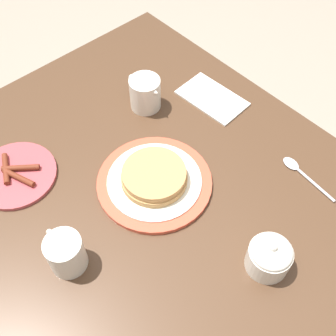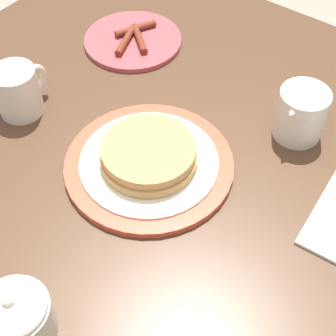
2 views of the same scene
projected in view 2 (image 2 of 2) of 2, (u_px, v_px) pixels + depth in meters
The scene contains 6 objects.
dining_table at pixel (120, 208), 0.93m from camera, with size 1.16×0.99×0.74m.
pancake_plate at pixel (149, 160), 0.83m from camera, with size 0.28×0.28×0.05m.
side_plate_bacon at pixel (133, 40), 1.05m from camera, with size 0.20×0.20×0.02m.
coffee_mug at pixel (17, 91), 0.89m from camera, with size 0.11×0.08×0.09m.
creamer_pitcher at pixel (301, 113), 0.85m from camera, with size 0.13×0.08×0.10m.
sugar_bowl at pixel (16, 315), 0.63m from camera, with size 0.09×0.09×0.09m.
Camera 2 is at (-0.38, -0.40, 1.38)m, focal length 55.00 mm.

